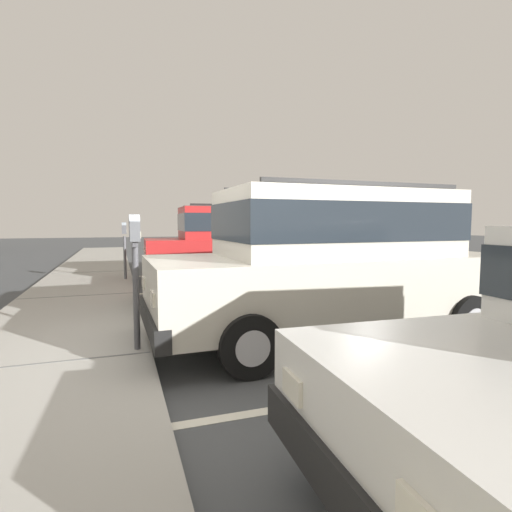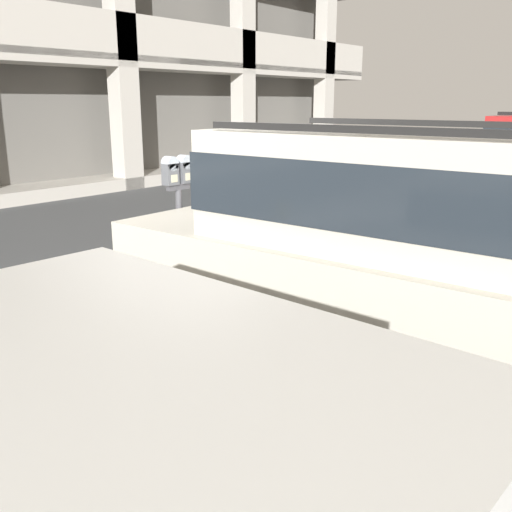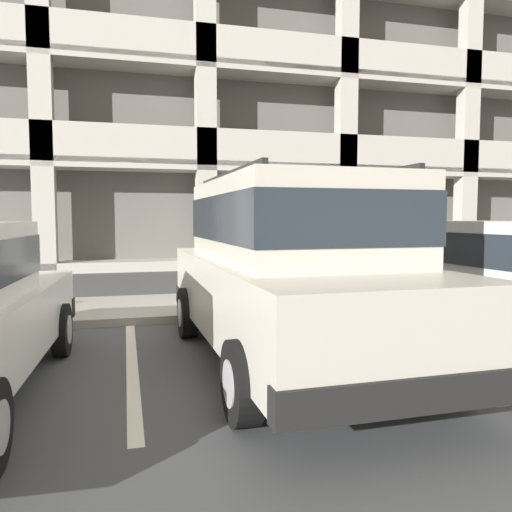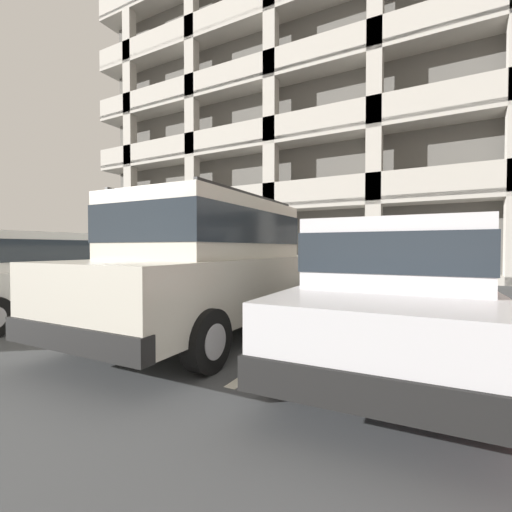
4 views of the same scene
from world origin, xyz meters
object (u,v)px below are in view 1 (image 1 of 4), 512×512
object	(u,v)px
dark_hatchback	(269,261)
blue_coupe	(234,240)
parking_meter_far	(125,242)
silver_suv	(332,258)
parking_meter_near	(135,250)

from	to	relation	value
dark_hatchback	blue_coupe	distance (m)	3.38
dark_hatchback	parking_meter_far	distance (m)	4.32
dark_hatchback	parking_meter_far	world-z (taller)	parking_meter_far
blue_coupe	parking_meter_far	bearing A→B (deg)	90.85
silver_suv	parking_meter_near	size ratio (longest dim) A/B	3.15
parking_meter_near	silver_suv	bearing A→B (deg)	-90.30
parking_meter_near	dark_hatchback	bearing A→B (deg)	-45.31
parking_meter_near	parking_meter_far	xyz separation A→B (m)	(6.00, 0.03, -0.19)
parking_meter_near	parking_meter_far	size ratio (longest dim) A/B	1.06
silver_suv	parking_meter_far	world-z (taller)	silver_suv
silver_suv	parking_meter_far	distance (m)	6.52
silver_suv	dark_hatchback	world-z (taller)	silver_suv
parking_meter_near	parking_meter_far	bearing A→B (deg)	0.25
silver_suv	parking_meter_near	xyz separation A→B (m)	(0.01, 2.51, 0.17)
silver_suv	blue_coupe	size ratio (longest dim) A/B	0.99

